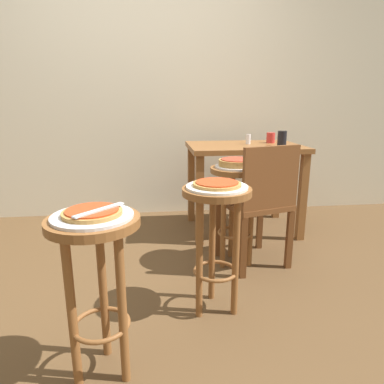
{
  "coord_description": "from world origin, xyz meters",
  "views": [
    {
      "loc": [
        0.09,
        -1.82,
        1.11
      ],
      "look_at": [
        0.31,
        0.02,
        0.62
      ],
      "focal_mm": 31.95,
      "sensor_mm": 36.0,
      "label": 1
    }
  ],
  "objects_px": {
    "serving_plate_foreground": "(93,216)",
    "stool_foreground": "(96,264)",
    "cup_far_edge": "(271,138)",
    "wooden_chair": "(259,201)",
    "pizza_middle": "(217,184)",
    "pizza_server_knife": "(99,210)",
    "serving_plate_middle": "(217,187)",
    "dining_table": "(244,160)",
    "stool_middle": "(216,223)",
    "pizza_leftside": "(237,162)",
    "cup_near_edge": "(282,139)",
    "stool_leftside": "(236,195)",
    "condiment_shaker": "(248,139)",
    "pizza_foreground": "(92,212)",
    "serving_plate_leftside": "(237,167)"
  },
  "relations": [
    {
      "from": "serving_plate_foreground",
      "to": "stool_foreground",
      "type": "bearing_deg",
      "value": 0.0
    },
    {
      "from": "cup_far_edge",
      "to": "wooden_chair",
      "type": "xyz_separation_m",
      "value": [
        -0.34,
        -0.81,
        -0.34
      ]
    },
    {
      "from": "pizza_middle",
      "to": "serving_plate_foreground",
      "type": "bearing_deg",
      "value": -144.12
    },
    {
      "from": "pizza_middle",
      "to": "pizza_server_knife",
      "type": "height_order",
      "value": "pizza_server_knife"
    },
    {
      "from": "serving_plate_middle",
      "to": "wooden_chair",
      "type": "height_order",
      "value": "wooden_chair"
    },
    {
      "from": "dining_table",
      "to": "pizza_server_knife",
      "type": "bearing_deg",
      "value": -121.39
    },
    {
      "from": "wooden_chair",
      "to": "serving_plate_foreground",
      "type": "bearing_deg",
      "value": -136.67
    },
    {
      "from": "stool_middle",
      "to": "pizza_middle",
      "type": "bearing_deg",
      "value": 0.0
    },
    {
      "from": "pizza_middle",
      "to": "pizza_leftside",
      "type": "bearing_deg",
      "value": 66.18
    },
    {
      "from": "cup_near_edge",
      "to": "cup_far_edge",
      "type": "relative_size",
      "value": 1.38
    },
    {
      "from": "serving_plate_middle",
      "to": "pizza_middle",
      "type": "distance_m",
      "value": 0.02
    },
    {
      "from": "stool_middle",
      "to": "cup_far_edge",
      "type": "height_order",
      "value": "cup_far_edge"
    },
    {
      "from": "stool_leftside",
      "to": "dining_table",
      "type": "bearing_deg",
      "value": 71.1
    },
    {
      "from": "stool_leftside",
      "to": "condiment_shaker",
      "type": "height_order",
      "value": "condiment_shaker"
    },
    {
      "from": "pizza_leftside",
      "to": "cup_far_edge",
      "type": "height_order",
      "value": "cup_far_edge"
    },
    {
      "from": "serving_plate_middle",
      "to": "dining_table",
      "type": "xyz_separation_m",
      "value": [
        0.46,
        1.18,
        -0.07
      ]
    },
    {
      "from": "serving_plate_foreground",
      "to": "condiment_shaker",
      "type": "distance_m",
      "value": 1.93
    },
    {
      "from": "pizza_foreground",
      "to": "cup_near_edge",
      "type": "height_order",
      "value": "cup_near_edge"
    },
    {
      "from": "serving_plate_foreground",
      "to": "serving_plate_middle",
      "type": "xyz_separation_m",
      "value": [
        0.55,
        0.4,
        0.0
      ]
    },
    {
      "from": "cup_near_edge",
      "to": "wooden_chair",
      "type": "distance_m",
      "value": 0.75
    },
    {
      "from": "pizza_foreground",
      "to": "stool_leftside",
      "type": "xyz_separation_m",
      "value": [
        0.78,
        0.93,
        -0.21
      ]
    },
    {
      "from": "serving_plate_leftside",
      "to": "stool_middle",
      "type": "bearing_deg",
      "value": -113.82
    },
    {
      "from": "stool_foreground",
      "to": "stool_leftside",
      "type": "xyz_separation_m",
      "value": [
        0.78,
        0.93,
        0.0
      ]
    },
    {
      "from": "pizza_middle",
      "to": "pizza_leftside",
      "type": "height_order",
      "value": "pizza_leftside"
    },
    {
      "from": "cup_near_edge",
      "to": "pizza_server_knife",
      "type": "bearing_deg",
      "value": -130.51
    },
    {
      "from": "pizza_foreground",
      "to": "pizza_middle",
      "type": "height_order",
      "value": "same"
    },
    {
      "from": "dining_table",
      "to": "cup_far_edge",
      "type": "xyz_separation_m",
      "value": [
        0.26,
        0.1,
        0.18
      ]
    },
    {
      "from": "stool_leftside",
      "to": "cup_far_edge",
      "type": "xyz_separation_m",
      "value": [
        0.49,
        0.75,
        0.3
      ]
    },
    {
      "from": "wooden_chair",
      "to": "dining_table",
      "type": "bearing_deg",
      "value": 83.98
    },
    {
      "from": "cup_near_edge",
      "to": "pizza_leftside",
      "type": "bearing_deg",
      "value": -134.09
    },
    {
      "from": "condiment_shaker",
      "to": "cup_far_edge",
      "type": "bearing_deg",
      "value": 17.08
    },
    {
      "from": "pizza_leftside",
      "to": "condiment_shaker",
      "type": "xyz_separation_m",
      "value": [
        0.26,
        0.69,
        0.08
      ]
    },
    {
      "from": "dining_table",
      "to": "wooden_chair",
      "type": "distance_m",
      "value": 0.72
    },
    {
      "from": "serving_plate_foreground",
      "to": "pizza_foreground",
      "type": "relative_size",
      "value": 1.37
    },
    {
      "from": "stool_leftside",
      "to": "serving_plate_leftside",
      "type": "relative_size",
      "value": 2.34
    },
    {
      "from": "serving_plate_middle",
      "to": "dining_table",
      "type": "relative_size",
      "value": 0.33
    },
    {
      "from": "stool_middle",
      "to": "cup_far_edge",
      "type": "xyz_separation_m",
      "value": [
        0.72,
        1.29,
        0.3
      ]
    },
    {
      "from": "pizza_foreground",
      "to": "wooden_chair",
      "type": "distance_m",
      "value": 1.31
    },
    {
      "from": "pizza_middle",
      "to": "cup_far_edge",
      "type": "xyz_separation_m",
      "value": [
        0.72,
        1.29,
        0.09
      ]
    },
    {
      "from": "pizza_middle",
      "to": "pizza_server_knife",
      "type": "relative_size",
      "value": 1.11
    },
    {
      "from": "dining_table",
      "to": "pizza_middle",
      "type": "bearing_deg",
      "value": -111.17
    },
    {
      "from": "pizza_foreground",
      "to": "serving_plate_middle",
      "type": "distance_m",
      "value": 0.68
    },
    {
      "from": "stool_leftside",
      "to": "serving_plate_leftside",
      "type": "height_order",
      "value": "serving_plate_leftside"
    },
    {
      "from": "cup_near_edge",
      "to": "cup_far_edge",
      "type": "bearing_deg",
      "value": 92.5
    },
    {
      "from": "condiment_shaker",
      "to": "dining_table",
      "type": "bearing_deg",
      "value": -138.98
    },
    {
      "from": "stool_middle",
      "to": "stool_leftside",
      "type": "xyz_separation_m",
      "value": [
        0.24,
        0.54,
        0.0
      ]
    },
    {
      "from": "pizza_leftside",
      "to": "wooden_chair",
      "type": "distance_m",
      "value": 0.3
    },
    {
      "from": "stool_middle",
      "to": "pizza_middle",
      "type": "relative_size",
      "value": 2.82
    },
    {
      "from": "pizza_middle",
      "to": "wooden_chair",
      "type": "bearing_deg",
      "value": 51.49
    },
    {
      "from": "serving_plate_foreground",
      "to": "pizza_leftside",
      "type": "height_order",
      "value": "pizza_leftside"
    }
  ]
}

